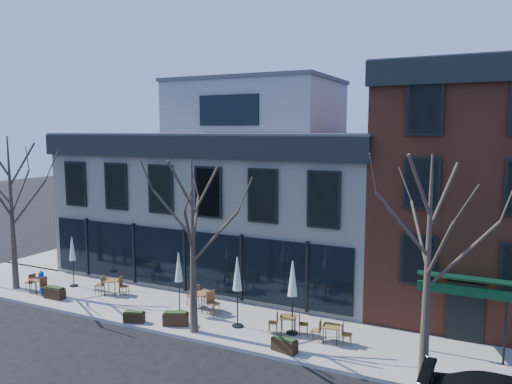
% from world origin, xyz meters
% --- Properties ---
extents(ground, '(120.00, 120.00, 0.00)m').
position_xyz_m(ground, '(0.00, 0.00, 0.00)').
color(ground, black).
rests_on(ground, ground).
extents(sidewalk_front, '(33.50, 4.70, 0.15)m').
position_xyz_m(sidewalk_front, '(3.25, -2.15, 0.07)').
color(sidewalk_front, gray).
rests_on(sidewalk_front, ground).
extents(sidewalk_side, '(4.50, 12.00, 0.15)m').
position_xyz_m(sidewalk_side, '(-11.25, 6.00, 0.07)').
color(sidewalk_side, gray).
rests_on(sidewalk_side, ground).
extents(corner_building, '(18.39, 10.39, 11.10)m').
position_xyz_m(corner_building, '(0.07, 5.07, 4.72)').
color(corner_building, silver).
rests_on(corner_building, ground).
extents(red_brick_building, '(8.20, 11.78, 11.18)m').
position_xyz_m(red_brick_building, '(13.00, 4.98, 5.64)').
color(red_brick_building, brown).
rests_on(red_brick_building, ground).
extents(tree_corner, '(3.93, 3.98, 7.92)m').
position_xyz_m(tree_corner, '(-8.49, -3.20, 4.25)').
color(tree_corner, '#382B21').
rests_on(tree_corner, sidewalk_front).
extents(tree_mid, '(3.50, 3.55, 7.04)m').
position_xyz_m(tree_mid, '(3.01, -3.90, 3.79)').
color(tree_mid, '#382B21').
rests_on(tree_mid, sidewalk_front).
extents(tree_right, '(3.72, 3.77, 7.48)m').
position_xyz_m(tree_right, '(12.01, -3.90, 4.02)').
color(tree_right, '#382B21').
rests_on(tree_right, sidewalk_front).
extents(call_box, '(0.24, 0.24, 1.19)m').
position_xyz_m(call_box, '(-6.56, -3.23, 0.78)').
color(call_box, '#0E47B7').
rests_on(call_box, sidewalk_front).
extents(cafe_set_0, '(1.76, 0.77, 0.91)m').
position_xyz_m(cafe_set_0, '(-6.78, -3.27, 0.62)').
color(cafe_set_0, brown).
rests_on(cafe_set_0, sidewalk_front).
extents(cafe_set_1, '(1.76, 0.99, 0.91)m').
position_xyz_m(cafe_set_1, '(-3.28, -1.78, 0.62)').
color(cafe_set_1, brown).
rests_on(cafe_set_1, sidewalk_front).
extents(cafe_set_3, '(2.05, 1.15, 1.05)m').
position_xyz_m(cafe_set_3, '(2.06, -1.70, 0.69)').
color(cafe_set_3, brown).
rests_on(cafe_set_3, sidewalk_front).
extents(cafe_set_4, '(1.71, 0.92, 0.88)m').
position_xyz_m(cafe_set_4, '(6.55, -2.38, 0.60)').
color(cafe_set_4, brown).
rests_on(cafe_set_4, sidewalk_front).
extents(cafe_set_5, '(1.65, 0.72, 0.85)m').
position_xyz_m(cafe_set_5, '(8.39, -2.48, 0.59)').
color(cafe_set_5, brown).
rests_on(cafe_set_5, sidewalk_front).
extents(umbrella_0, '(0.43, 0.43, 2.67)m').
position_xyz_m(umbrella_0, '(-6.02, -1.65, 2.03)').
color(umbrella_0, black).
rests_on(umbrella_0, sidewalk_front).
extents(umbrella_2, '(0.45, 0.45, 2.79)m').
position_xyz_m(umbrella_2, '(1.26, -2.41, 2.12)').
color(umbrella_2, black).
rests_on(umbrella_2, sidewalk_front).
extents(umbrella_3, '(0.48, 0.48, 3.00)m').
position_xyz_m(umbrella_3, '(4.36, -2.65, 2.27)').
color(umbrella_3, black).
rests_on(umbrella_3, sidewalk_front).
extents(umbrella_4, '(0.49, 0.49, 3.03)m').
position_xyz_m(umbrella_4, '(6.70, -2.34, 2.29)').
color(umbrella_4, black).
rests_on(umbrella_4, sidewalk_front).
extents(planter_0, '(1.07, 0.46, 0.59)m').
position_xyz_m(planter_0, '(-5.36, -3.50, 0.45)').
color(planter_0, '#301E10').
rests_on(planter_0, sidewalk_front).
extents(planter_1, '(0.95, 0.64, 0.50)m').
position_xyz_m(planter_1, '(0.15, -4.20, 0.40)').
color(planter_1, black).
rests_on(planter_1, sidewalk_front).
extents(planter_2, '(1.13, 0.80, 0.59)m').
position_xyz_m(planter_2, '(1.93, -3.68, 0.44)').
color(planter_2, '#321F10').
rests_on(planter_2, sidewalk_front).
extents(planter_3, '(1.04, 0.57, 0.55)m').
position_xyz_m(planter_3, '(7.06, -4.00, 0.42)').
color(planter_3, black).
rests_on(planter_3, sidewalk_front).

